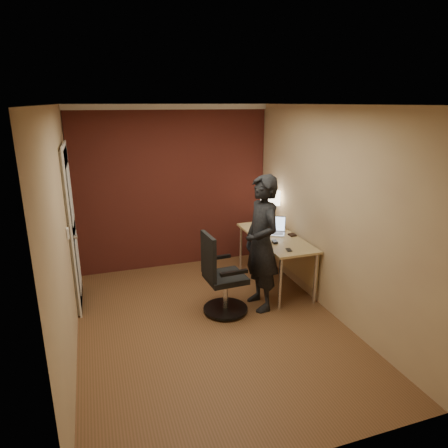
# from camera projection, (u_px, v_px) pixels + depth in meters

# --- Properties ---
(room) EXTENTS (4.00, 4.00, 4.00)m
(room) POSITION_uv_depth(u_px,v_px,m) (160.00, 187.00, 5.65)
(room) COLOR brown
(room) RESTS_ON ground
(desk) EXTENTS (0.60, 1.50, 0.73)m
(desk) POSITION_uv_depth(u_px,v_px,m) (280.00, 244.00, 5.63)
(desk) COLOR tan
(desk) RESTS_ON ground
(desk_lamp) EXTENTS (0.22, 0.22, 0.54)m
(desk_lamp) POSITION_uv_depth(u_px,v_px,m) (270.00, 198.00, 5.98)
(desk_lamp) COLOR silver
(desk_lamp) RESTS_ON desk
(laptop) EXTENTS (0.42, 0.39, 0.23)m
(laptop) POSITION_uv_depth(u_px,v_px,m) (273.00, 229.00, 5.70)
(laptop) COLOR silver
(laptop) RESTS_ON desk
(mouse) EXTENTS (0.07, 0.11, 0.03)m
(mouse) POSITION_uv_depth(u_px,v_px,m) (275.00, 242.00, 5.29)
(mouse) COLOR black
(mouse) RESTS_ON desk
(phone) EXTENTS (0.08, 0.13, 0.01)m
(phone) POSITION_uv_depth(u_px,v_px,m) (289.00, 250.00, 5.04)
(phone) COLOR black
(phone) RESTS_ON desk
(wallet) EXTENTS (0.09, 0.11, 0.02)m
(wallet) POSITION_uv_depth(u_px,v_px,m) (292.00, 235.00, 5.59)
(wallet) COLOR black
(wallet) RESTS_ON desk
(office_chair) EXTENTS (0.56, 0.59, 1.02)m
(office_chair) POSITION_uv_depth(u_px,v_px,m) (221.00, 279.00, 4.86)
(office_chair) COLOR black
(office_chair) RESTS_ON ground
(person) EXTENTS (0.45, 0.65, 1.71)m
(person) POSITION_uv_depth(u_px,v_px,m) (262.00, 244.00, 4.91)
(person) COLOR black
(person) RESTS_ON ground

